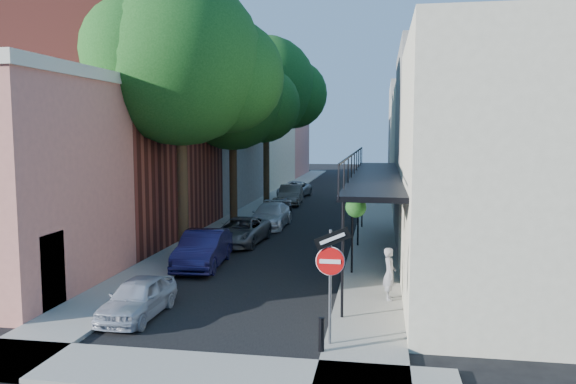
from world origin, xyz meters
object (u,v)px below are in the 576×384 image
at_px(oak_far, 273,88).
at_px(parked_car_a, 138,298).
at_px(parked_car_f, 291,195).
at_px(oak_near, 193,66).
at_px(parked_car_e, 279,207).
at_px(bollard, 321,334).
at_px(parked_car_d, 271,216).
at_px(oak_mid, 240,98).
at_px(parked_car_b, 203,249).
at_px(parked_car_g, 294,189).
at_px(pedestrian, 389,274).
at_px(parked_car_c, 241,231).
at_px(sign_post, 331,266).

xyz_separation_m(oak_far, parked_car_a, (0.97, -24.86, -7.70)).
bearing_deg(parked_car_f, oak_near, -98.01).
height_order(parked_car_a, parked_car_e, parked_car_e).
distance_m(bollard, parked_car_d, 17.85).
distance_m(oak_mid, parked_car_b, 11.76).
distance_m(oak_near, oak_far, 17.01).
bearing_deg(bollard, parked_car_g, 100.01).
bearing_deg(oak_mid, parked_car_f, 82.14).
bearing_deg(pedestrian, oak_near, 50.76).
height_order(parked_car_d, parked_car_g, parked_car_d).
xyz_separation_m(bollard, parked_car_e, (-4.97, 21.50, 0.06)).
height_order(oak_near, oak_far, oak_far).
relative_size(parked_car_c, parked_car_e, 1.28).
bearing_deg(parked_car_a, parked_car_c, 89.26).
relative_size(oak_near, oak_mid, 1.12).
xyz_separation_m(oak_far, parked_car_d, (1.71, -9.54, -7.60)).
xyz_separation_m(oak_near, parked_car_g, (0.78, 21.92, -7.26)).
bearing_deg(parked_car_b, parked_car_f, 85.14).
height_order(sign_post, bollard, sign_post).
relative_size(parked_car_a, parked_car_d, 0.72).
height_order(oak_mid, parked_car_f, oak_mid).
relative_size(oak_mid, parked_car_d, 2.26).
distance_m(parked_car_a, pedestrian, 7.43).
bearing_deg(pedestrian, parked_car_f, 11.28).
height_order(oak_far, parked_car_d, oak_far).
height_order(bollard, parked_car_g, parked_car_g).
bearing_deg(oak_mid, parked_car_e, 69.02).
xyz_separation_m(oak_far, parked_car_g, (0.77, 4.91, -7.64)).
height_order(sign_post, parked_car_d, sign_post).
height_order(oak_mid, oak_far, oak_far).
xyz_separation_m(sign_post, oak_far, (-6.51, 26.30, 6.22)).
bearing_deg(parked_car_d, parked_car_a, -92.19).
bearing_deg(bollard, oak_mid, 109.90).
bearing_deg(parked_car_e, parked_car_c, -93.81).
bearing_deg(parked_car_f, oak_far, -172.04).
relative_size(parked_car_d, pedestrian, 2.83).
height_order(parked_car_d, parked_car_f, parked_car_f).
xyz_separation_m(parked_car_c, parked_car_g, (-0.47, 19.19, 0.01)).
height_order(parked_car_b, pedestrian, pedestrian).
xyz_separation_m(sign_post, parked_car_f, (-5.29, 26.55, -1.33)).
xyz_separation_m(oak_near, parked_car_b, (0.94, -1.88, -7.18)).
bearing_deg(parked_car_g, parked_car_f, -78.57).
relative_size(oak_near, parked_car_d, 2.53).
height_order(parked_car_a, parked_car_b, parked_car_b).
relative_size(parked_car_a, pedestrian, 2.04).
distance_m(parked_car_d, pedestrian, 14.28).
relative_size(oak_near, oak_far, 0.96).
distance_m(sign_post, bollard, 1.60).
bearing_deg(parked_car_c, parked_car_a, -87.98).
distance_m(sign_post, pedestrian, 4.33).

